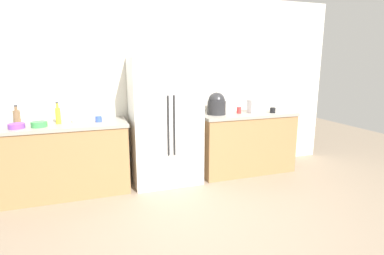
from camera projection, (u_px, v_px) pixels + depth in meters
ground_plane at (209, 224)px, 3.26m from camera, size 11.09×11.09×0.00m
kitchen_back_panel at (166, 87)px, 4.57m from camera, size 5.54×0.10×2.64m
counter_left at (65, 159)px, 3.94m from camera, size 1.60×0.66×0.93m
counter_right at (245, 142)px, 4.78m from camera, size 1.48×0.66×0.93m
refrigerator at (165, 121)px, 4.27m from camera, size 0.93×0.66×1.76m
toaster at (256, 106)px, 4.70m from camera, size 0.25×0.15×0.20m
rice_cooker at (217, 104)px, 4.51m from camera, size 0.27×0.27×0.33m
bottle_a at (58, 115)px, 3.83m from camera, size 0.06×0.06×0.28m
bottle_b at (17, 116)px, 3.83m from camera, size 0.08×0.08×0.24m
cup_a at (239, 110)px, 4.62m from camera, size 0.07×0.07×0.10m
cup_b at (273, 110)px, 4.67m from camera, size 0.08×0.08×0.08m
cup_c at (99, 119)px, 3.98m from camera, size 0.08×0.08×0.07m
bowl_a at (78, 120)px, 3.95m from camera, size 0.14×0.14×0.06m
bowl_b at (16, 126)px, 3.58m from camera, size 0.18×0.18×0.06m
bowl_c at (39, 124)px, 3.66m from camera, size 0.18×0.18×0.06m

